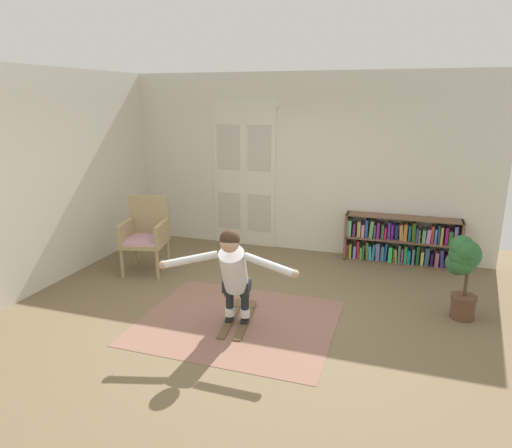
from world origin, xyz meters
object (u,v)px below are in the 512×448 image
(wicker_chair, at_px, (146,232))
(potted_plant, at_px, (463,265))
(skis_pair, at_px, (238,319))
(person_skier, at_px, (233,269))
(bookshelf, at_px, (401,242))

(wicker_chair, bearing_deg, potted_plant, -2.90)
(skis_pair, relative_size, person_skier, 0.62)
(person_skier, bearing_deg, potted_plant, 24.53)
(bookshelf, bearing_deg, skis_pair, -123.50)
(wicker_chair, bearing_deg, bookshelf, 22.53)
(skis_pair, bearing_deg, wicker_chair, 149.12)
(bookshelf, bearing_deg, person_skier, -121.25)
(skis_pair, bearing_deg, person_skier, -82.60)
(wicker_chair, relative_size, potted_plant, 1.09)
(wicker_chair, height_order, person_skier, person_skier)
(bookshelf, distance_m, potted_plant, 1.87)
(person_skier, bearing_deg, bookshelf, 58.75)
(potted_plant, distance_m, person_skier, 2.63)
(potted_plant, relative_size, person_skier, 0.68)
(skis_pair, bearing_deg, potted_plant, 20.37)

